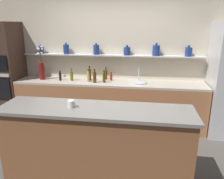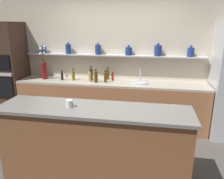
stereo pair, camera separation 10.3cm
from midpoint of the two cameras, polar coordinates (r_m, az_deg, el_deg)
The scene contains 16 objects.
ground_plane at distance 3.55m, azimuth -1.75°, elevation -17.72°, with size 12.00×12.00×0.00m, color #4C4742.
back_wall_unit at distance 4.56m, azimuth 2.26°, elevation 7.81°, with size 5.20×0.28×2.60m.
back_counter_unit at distance 4.44m, azimuth 0.27°, elevation -3.68°, with size 3.72×0.62×0.92m.
island_counter at distance 2.92m, azimuth -3.66°, elevation -14.16°, with size 2.41×0.61×1.02m.
oven_tower at distance 5.12m, azimuth -24.73°, elevation 4.13°, with size 0.62×0.64×2.06m.
flower_vase at distance 4.67m, azimuth -16.76°, elevation 5.45°, with size 0.12×0.18×0.69m.
sink_fixture at distance 4.25m, azimuth 7.96°, elevation 2.01°, with size 0.33×0.33×0.25m.
bottle_sauce_0 at distance 4.51m, azimuth -12.26°, elevation 3.48°, with size 0.05×0.05×0.20m.
bottle_sauce_1 at distance 4.38m, azimuth 0.84°, elevation 3.31°, with size 0.05×0.05×0.17m.
bottle_oil_2 at distance 4.46m, azimuth -9.40°, elevation 3.65°, with size 0.06×0.06×0.24m.
bottle_oil_3 at distance 4.47m, azimuth -0.51°, elevation 3.95°, with size 0.06×0.06×0.25m.
bottle_spirit_4 at distance 4.43m, azimuth -4.79°, elevation 4.04°, with size 0.06×0.06×0.29m.
bottle_oil_5 at distance 4.23m, azimuth -1.05°, elevation 3.14°, with size 0.06×0.06×0.24m.
bottle_spirit_6 at distance 4.32m, azimuth -5.13°, elevation 3.41°, with size 0.06×0.06×0.24m.
bottle_spirit_7 at distance 4.23m, azimuth -3.52°, elevation 3.30°, with size 0.07×0.07×0.26m.
coffee_mug at distance 2.75m, azimuth -10.00°, elevation -3.62°, with size 0.10×0.08×0.09m.
Camera 2 is at (0.67, -2.86, 2.01)m, focal length 35.00 mm.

